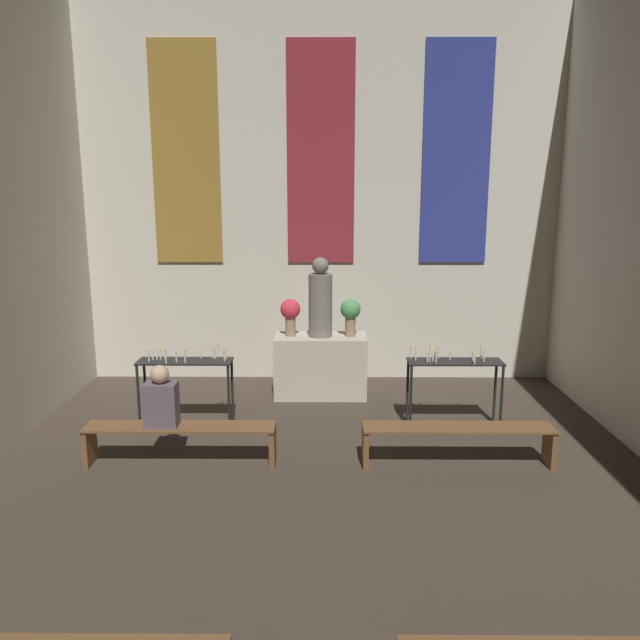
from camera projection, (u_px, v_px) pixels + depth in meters
The scene contains 10 objects.
wall_back at pixel (321, 191), 9.78m from camera, with size 7.69×0.16×5.98m.
altar at pixel (320, 366), 9.34m from camera, with size 1.36×0.66×0.92m.
statue at pixel (320, 301), 9.14m from camera, with size 0.35×0.35×1.17m.
flower_vase_left at pixel (290, 313), 9.17m from camera, with size 0.30×0.30×0.55m.
flower_vase_right at pixel (350, 313), 9.17m from camera, with size 0.30×0.30×0.55m.
candle_rack_left at pixel (186, 371), 8.08m from camera, with size 1.22×0.37×1.07m.
candle_rack_right at pixel (454, 371), 8.06m from camera, with size 1.22×0.37×1.08m.
pew_back_left at pixel (181, 436), 6.99m from camera, with size 2.13×0.36×0.46m.
pew_back_right at pixel (458, 436), 6.96m from camera, with size 2.13×0.36×0.46m.
person_seated at pixel (161, 400), 6.90m from camera, with size 0.36×0.24×0.70m.
Camera 1 is at (0.06, 1.80, 3.03)m, focal length 35.00 mm.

